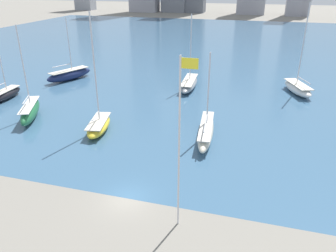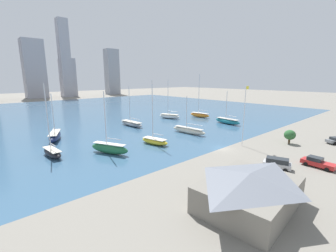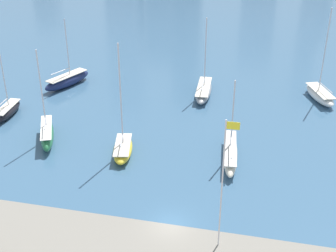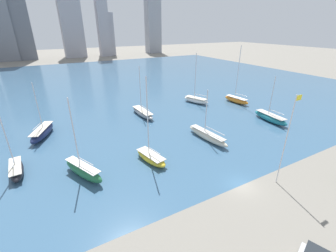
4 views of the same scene
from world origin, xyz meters
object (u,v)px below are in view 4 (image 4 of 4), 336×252
Objects in this scene: flag_pole at (287,139)px; sailboat_gray at (143,113)px; sailboat_white at (196,100)px; sailboat_navy at (42,132)px; sailboat_cream at (207,136)px; sailboat_black at (16,169)px; sailboat_orange at (236,100)px; sailboat_teal at (270,118)px; sailboat_yellow at (151,157)px; sailboat_green at (83,170)px.

flag_pole reaches higher than sailboat_gray.
sailboat_white reaches higher than sailboat_navy.
sailboat_black is at bearing 165.77° from sailboat_cream.
sailboat_gray is (-6.29, 18.95, -0.07)m from sailboat_cream.
sailboat_white is 1.28× the size of sailboat_navy.
sailboat_orange is 1.53× the size of sailboat_teal.
sailboat_teal is at bearing -108.68° from sailboat_orange.
sailboat_gray is at bearing 58.41° from sailboat_yellow.
sailboat_black reaches higher than sailboat_navy.
sailboat_navy is 1.05× the size of sailboat_teal.
sailboat_navy is at bearing 165.78° from sailboat_teal.
sailboat_orange reaches higher than sailboat_cream.
sailboat_white is (12.08, 21.09, 0.03)m from sailboat_cream.
sailboat_orange is at bearing -10.52° from sailboat_gray.
sailboat_cream is at bearing -12.15° from sailboat_black.
sailboat_yellow is (-36.35, -17.09, -0.16)m from sailboat_orange.
flag_pole is at bearing -24.58° from sailboat_navy.
sailboat_yellow is at bearing -22.50° from sailboat_black.
sailboat_black is 48.39m from sailboat_white.
sailboat_orange is at bearing -6.07° from sailboat_green.
sailboat_green reaches higher than sailboat_navy.
sailboat_yellow is (-13.50, -1.83, -0.05)m from sailboat_cream.
sailboat_black is (-34.15, 21.01, -6.34)m from flag_pole.
sailboat_orange reaches higher than sailboat_yellow.
sailboat_gray is at bearing 26.77° from sailboat_navy.
sailboat_white is at bearing 3.33° from sailboat_gray.
flag_pole is 29.86m from sailboat_green.
sailboat_orange is 52.42m from sailboat_navy.
sailboat_green is (-36.49, -21.90, 0.22)m from sailboat_white.
sailboat_green is (5.11, -18.47, 0.11)m from sailboat_navy.
sailboat_cream is at bearing -7.30° from sailboat_navy.
sailboat_cream is 0.76× the size of sailboat_yellow.
sailboat_teal is 44.01m from sailboat_green.
sailboat_white reaches higher than flag_pole.
flag_pole is at bearing -82.16° from sailboat_gray.
sailboat_white is 1.34× the size of sailboat_teal.
sailboat_green is at bearing 162.21° from sailboat_yellow.
sailboat_teal is at bearing -8.52° from sailboat_black.
sailboat_gray is 23.26m from sailboat_navy.
flag_pole reaches higher than sailboat_green.
sailboat_gray is at bearing 102.67° from sailboat_cream.
sailboat_orange is 29.37m from sailboat_gray.
sailboat_white reaches higher than sailboat_teal.
sailboat_teal is at bearing -4.32° from sailboat_cream.
sailboat_black reaches higher than sailboat_gray.
sailboat_navy is at bearing 68.61° from sailboat_black.
sailboat_orange is 1.49× the size of sailboat_cream.
sailboat_yellow is (-7.21, -20.78, 0.01)m from sailboat_gray.
sailboat_gray is at bearing 165.45° from sailboat_white.
sailboat_yellow reaches higher than sailboat_navy.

